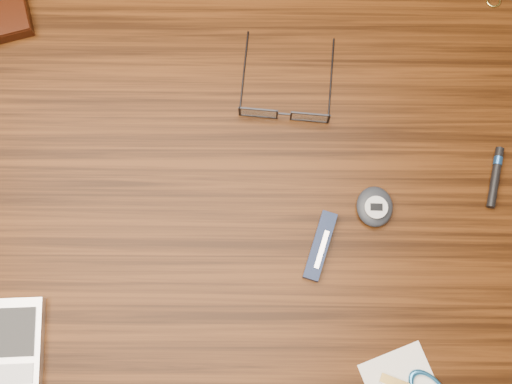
# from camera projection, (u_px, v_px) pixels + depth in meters

# --- Properties ---
(ground) EXTENTS (3.80, 3.80, 0.00)m
(ground) POSITION_uv_depth(u_px,v_px,m) (234.00, 267.00, 1.62)
(ground) COLOR #472814
(ground) RESTS_ON ground
(desk) EXTENTS (1.00, 0.70, 0.75)m
(desk) POSITION_uv_depth(u_px,v_px,m) (220.00, 212.00, 0.99)
(desk) COLOR #341908
(desk) RESTS_ON ground
(eyeglasses) EXTENTS (0.14, 0.14, 0.03)m
(eyeglasses) POSITION_uv_depth(u_px,v_px,m) (284.00, 110.00, 0.91)
(eyeglasses) COLOR black
(eyeglasses) RESTS_ON desk
(gold_ring) EXTENTS (0.03, 0.03, 0.00)m
(gold_ring) POSITION_uv_depth(u_px,v_px,m) (493.00, 1.00, 0.97)
(gold_ring) COLOR #C7BA5B
(gold_ring) RESTS_ON desk
(pda_phone) EXTENTS (0.07, 0.12, 0.02)m
(pda_phone) POSITION_uv_depth(u_px,v_px,m) (18.00, 344.00, 0.84)
(pda_phone) COLOR silver
(pda_phone) RESTS_ON desk
(pedometer) EXTENTS (0.05, 0.06, 0.02)m
(pedometer) POSITION_uv_depth(u_px,v_px,m) (375.00, 207.00, 0.88)
(pedometer) COLOR black
(pedometer) RESTS_ON desk
(pocket_knife) EXTENTS (0.05, 0.10, 0.01)m
(pocket_knife) POSITION_uv_depth(u_px,v_px,m) (320.00, 246.00, 0.87)
(pocket_knife) COLOR #0B1833
(pocket_knife) RESTS_ON desk
(black_blue_pen) EXTENTS (0.03, 0.09, 0.01)m
(black_blue_pen) POSITION_uv_depth(u_px,v_px,m) (496.00, 175.00, 0.90)
(black_blue_pen) COLOR black
(black_blue_pen) RESTS_ON desk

